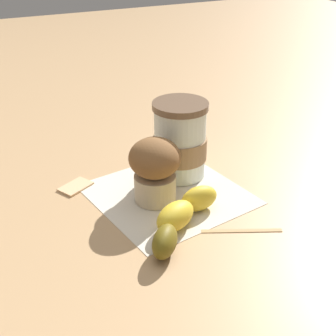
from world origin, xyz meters
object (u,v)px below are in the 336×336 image
at_px(muffin, 155,168).
at_px(banana, 180,217).
at_px(sugar_packet, 76,186).
at_px(coffee_cup, 180,141).

distance_m(muffin, banana, 0.09).
bearing_deg(banana, muffin, 179.02).
xyz_separation_m(muffin, banana, (0.08, -0.00, -0.04)).
bearing_deg(banana, sugar_packet, -150.54).
bearing_deg(muffin, coffee_cup, 127.95).
height_order(banana, sugar_packet, banana).
bearing_deg(muffin, banana, -0.98).
bearing_deg(coffee_cup, sugar_packet, -101.69).
relative_size(muffin, sugar_packet, 1.97).
height_order(coffee_cup, banana, coffee_cup).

